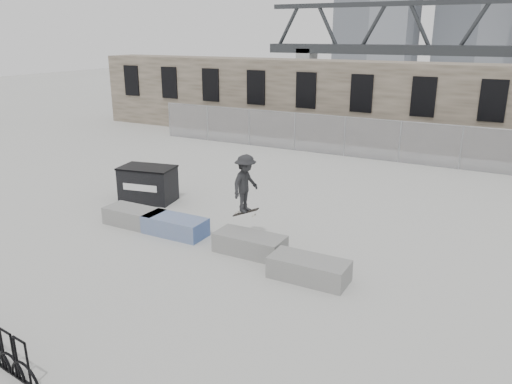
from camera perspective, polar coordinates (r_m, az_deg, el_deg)
ground at (r=15.04m, az=-5.69°, el=-5.72°), size 120.00×120.00×0.00m
stone_wall at (r=28.95m, az=12.63°, el=9.91°), size 36.00×2.58×4.50m
chainlink_fence at (r=25.61m, az=10.08°, el=6.33°), size 22.06×0.06×2.02m
planter_far_left at (r=16.64m, az=-13.70°, el=-2.70°), size 2.00×0.90×0.56m
planter_center_left at (r=15.62m, az=-9.23°, el=-3.76°), size 2.00×0.90×0.56m
planter_center_right at (r=14.15m, az=-0.71°, el=-5.86°), size 2.00×0.90×0.56m
planter_offset at (r=12.77m, az=6.07°, el=-8.67°), size 2.00×0.90×0.56m
dumpster at (r=18.83m, az=-12.24°, el=0.94°), size 2.17×1.56×1.30m
skateboarder at (r=14.22m, az=-1.21°, el=0.97°), size 0.78×1.13×1.87m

